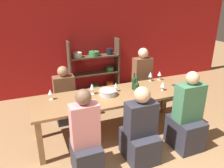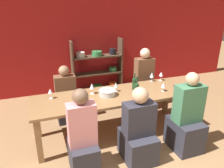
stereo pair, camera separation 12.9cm
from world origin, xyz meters
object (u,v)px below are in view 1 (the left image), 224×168
Objects in this scene: wine_glass_red_b at (85,94)px; person_near_c at (140,134)px; shelf_unit at (96,69)px; person_near_b at (186,121)px; mixing_bowl at (108,92)px; wine_bottle_green at (137,88)px; person_far_a at (65,101)px; wine_glass_empty_b at (50,92)px; wine_glass_white_a at (92,87)px; wine_glass_red_a at (151,75)px; wine_glass_red_c at (163,85)px; cell_phone at (176,85)px; person_near_a at (86,143)px; wine_bottle_dark at (134,83)px; wine_glass_empty_c at (160,74)px; person_far_b at (141,86)px; wine_glass_empty_a at (116,85)px; dining_table at (114,99)px.

person_near_c is (0.61, -0.67, -0.44)m from wine_glass_red_b.
person_near_b is at bearing -78.21° from shelf_unit.
wine_bottle_green is at bearing -21.89° from mixing_bowl.
wine_glass_empty_b is at bearing 62.25° from person_far_a.
wine_glass_red_a is at bearing 8.70° from wine_glass_white_a.
wine_glass_empty_b is (-1.30, -1.80, 0.29)m from shelf_unit.
wine_glass_red_c is at bearing 95.13° from person_near_b.
shelf_unit is 4.61× the size of mixing_bowl.
wine_glass_empty_b reaches higher than cell_phone.
wine_glass_red_c is (0.51, 0.02, -0.02)m from wine_bottle_green.
person_near_a reaches higher than cell_phone.
wine_glass_red_a is at bearing 28.01° from wine_bottle_dark.
person_far_a is (-1.76, 0.44, -0.47)m from wine_glass_empty_c.
wine_bottle_green is at bearing -15.15° from wine_glass_empty_b.
wine_glass_white_a is (-0.73, 0.07, 0.01)m from wine_bottle_dark.
person_far_b reaches higher than wine_glass_red_a.
cell_phone is 0.12× the size of person_near_b.
shelf_unit is 1.92m from wine_glass_empty_a.
person_near_b is at bearing -39.88° from dining_table.
wine_bottle_dark is 0.25× the size of person_near_a.
wine_glass_red_b is (-1.40, -0.40, -0.01)m from wine_glass_red_a.
wine_glass_empty_c is (0.76, -1.67, 0.29)m from shelf_unit.
wine_glass_empty_c is at bearing 14.65° from mixing_bowl.
shelf_unit is 2.17m from wine_bottle_green.
wine_glass_red_c is 0.84× the size of wine_glass_white_a.
person_near_c is at bearing -47.59° from wine_glass_red_b.
person_far_a reaches higher than wine_glass_red_c.
wine_bottle_dark is (0.40, 0.09, 0.20)m from dining_table.
person_far_a reaches higher than cell_phone.
person_near_c reaches higher than wine_glass_red_a.
wine_bottle_green is 0.89m from wine_glass_empty_c.
wine_glass_red_a is 1.69m from person_far_a.
mixing_bowl is 0.98m from person_near_a.
wine_glass_white_a is 0.15× the size of person_near_b.
person_near_c is (-0.23, -0.56, -0.45)m from wine_bottle_green.
dining_table is at bearing -8.01° from mixing_bowl.
wine_glass_red_c is (1.82, -0.34, -0.02)m from wine_glass_empty_b.
person_near_b is at bearing -26.09° from wine_glass_red_b.
mixing_bowl reaches higher than cell_phone.
person_far_a reaches higher than dining_table.
person_near_b is (1.22, -0.90, -0.41)m from wine_glass_white_a.
person_far_b is at bearing 83.50° from wine_glass_red_a.
person_near_c is at bearing -40.33° from wine_glass_empty_b.
wine_bottle_green is 0.76m from person_near_c.
person_near_a reaches higher than wine_bottle_dark.
wine_glass_red_c is at bearing -95.82° from wine_glass_red_a.
wine_glass_empty_c is at bearing 62.82° from wine_glass_red_c.
wine_bottle_dark is at bearing 152.59° from wine_glass_red_c.
person_far_a is at bearing -129.21° from shelf_unit.
wine_glass_empty_b is (-0.99, 0.20, 0.21)m from dining_table.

